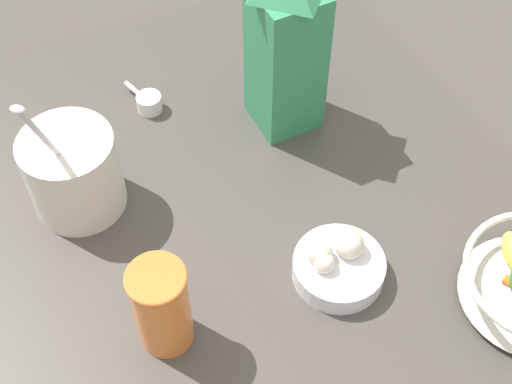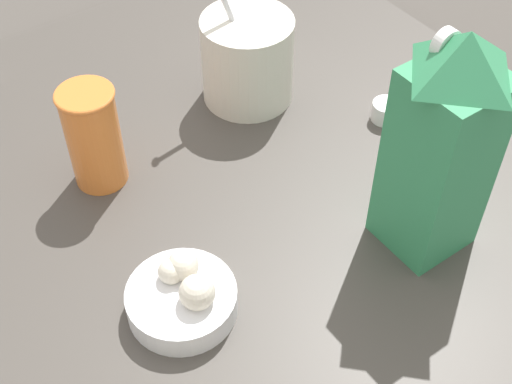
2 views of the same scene
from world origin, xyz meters
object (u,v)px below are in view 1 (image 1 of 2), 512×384
object	(u,v)px
milk_carton	(286,45)
yogurt_tub	(72,170)
drinking_cup	(162,306)
garlic_bowl	(338,265)

from	to	relation	value
milk_carton	yogurt_tub	size ratio (longest dim) A/B	1.14
yogurt_tub	drinking_cup	bearing A→B (deg)	6.44
milk_carton	garlic_bowl	world-z (taller)	milk_carton
milk_carton	garlic_bowl	xyz separation A→B (m)	(0.29, -0.08, -0.12)
drinking_cup	garlic_bowl	xyz separation A→B (m)	(0.02, 0.24, -0.05)
milk_carton	garlic_bowl	size ratio (longest dim) A/B	2.37
garlic_bowl	yogurt_tub	bearing A→B (deg)	-135.80
yogurt_tub	garlic_bowl	size ratio (longest dim) A/B	2.08
milk_carton	yogurt_tub	xyz separation A→B (m)	(0.02, -0.34, -0.08)
milk_carton	garlic_bowl	bearing A→B (deg)	-14.53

